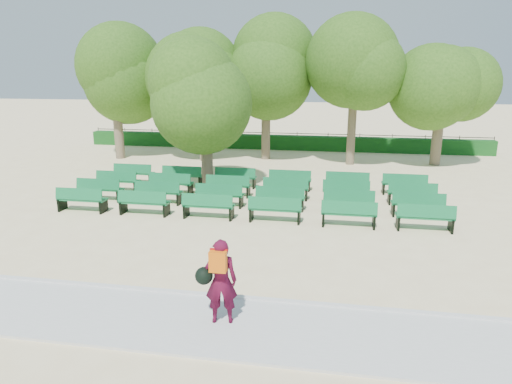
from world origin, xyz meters
TOP-DOWN VIEW (x-y plane):
  - ground at (0.00, 0.00)m, footprint 120.00×120.00m
  - paving at (0.00, -7.40)m, footprint 30.00×2.20m
  - curb at (0.00, -6.25)m, footprint 30.00×0.12m
  - hedge at (0.00, 14.00)m, footprint 26.00×0.70m
  - fence at (0.00, 14.40)m, footprint 26.00×0.10m
  - tree_line at (0.00, 10.00)m, footprint 21.80×6.80m
  - bench_array at (0.44, 1.52)m, footprint 1.79×0.56m
  - tree_among at (-1.90, 3.30)m, footprint 4.53×4.53m
  - person at (1.36, -7.29)m, footprint 0.86×0.55m

SIDE VIEW (x-z plane):
  - ground at x=0.00m, z-range 0.00..0.00m
  - fence at x=0.00m, z-range -0.51..0.51m
  - tree_line at x=0.00m, z-range -3.52..3.52m
  - paving at x=0.00m, z-range 0.00..0.06m
  - curb at x=0.00m, z-range 0.00..0.10m
  - bench_array at x=0.44m, z-range -0.47..0.66m
  - hedge at x=0.00m, z-range 0.00..0.90m
  - person at x=1.36m, z-range 0.09..1.86m
  - tree_among at x=-1.90m, z-range 0.96..6.99m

